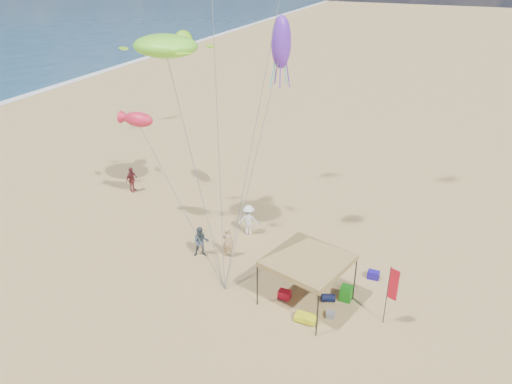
{
  "coord_description": "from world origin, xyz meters",
  "views": [
    {
      "loc": [
        7.99,
        -15.65,
        14.08
      ],
      "look_at": [
        0.0,
        3.0,
        4.0
      ],
      "focal_mm": 34.32,
      "sensor_mm": 36.0,
      "label": 1
    }
  ],
  "objects_px": {
    "chair_green": "(346,293)",
    "person_near_b": "(201,242)",
    "cooler_red": "(284,294)",
    "beach_cart": "(306,318)",
    "person_near_a": "(228,242)",
    "canopy_tent": "(309,240)",
    "cooler_blue": "(373,275)",
    "person_far_a": "(132,180)",
    "feather_flag": "(392,287)",
    "person_near_c": "(249,220)",
    "chair_yellow": "(286,263)"
  },
  "relations": [
    {
      "from": "cooler_blue",
      "to": "chair_yellow",
      "type": "height_order",
      "value": "chair_yellow"
    },
    {
      "from": "canopy_tent",
      "to": "cooler_blue",
      "type": "height_order",
      "value": "canopy_tent"
    },
    {
      "from": "feather_flag",
      "to": "person_far_a",
      "type": "distance_m",
      "value": 18.46
    },
    {
      "from": "feather_flag",
      "to": "beach_cart",
      "type": "xyz_separation_m",
      "value": [
        -3.16,
        -1.17,
        -1.72
      ]
    },
    {
      "from": "feather_flag",
      "to": "chair_yellow",
      "type": "bearing_deg",
      "value": 158.37
    },
    {
      "from": "chair_green",
      "to": "person_near_b",
      "type": "bearing_deg",
      "value": 175.87
    },
    {
      "from": "person_far_a",
      "to": "feather_flag",
      "type": "bearing_deg",
      "value": -105.57
    },
    {
      "from": "person_near_a",
      "to": "cooler_red",
      "type": "bearing_deg",
      "value": 139.91
    },
    {
      "from": "cooler_red",
      "to": "person_near_b",
      "type": "bearing_deg",
      "value": 163.26
    },
    {
      "from": "canopy_tent",
      "to": "person_near_b",
      "type": "bearing_deg",
      "value": 167.26
    },
    {
      "from": "canopy_tent",
      "to": "cooler_blue",
      "type": "bearing_deg",
      "value": 49.79
    },
    {
      "from": "canopy_tent",
      "to": "beach_cart",
      "type": "xyz_separation_m",
      "value": [
        0.42,
        -1.29,
        -2.98
      ]
    },
    {
      "from": "feather_flag",
      "to": "person_near_a",
      "type": "height_order",
      "value": "feather_flag"
    },
    {
      "from": "cooler_blue",
      "to": "person_far_a",
      "type": "height_order",
      "value": "person_far_a"
    },
    {
      "from": "chair_green",
      "to": "person_near_a",
      "type": "bearing_deg",
      "value": 170.71
    },
    {
      "from": "beach_cart",
      "to": "person_near_c",
      "type": "bearing_deg",
      "value": 132.52
    },
    {
      "from": "chair_green",
      "to": "person_near_a",
      "type": "height_order",
      "value": "person_near_a"
    },
    {
      "from": "chair_yellow",
      "to": "cooler_blue",
      "type": "bearing_deg",
      "value": 12.76
    },
    {
      "from": "cooler_blue",
      "to": "person_far_a",
      "type": "relative_size",
      "value": 0.32
    },
    {
      "from": "cooler_red",
      "to": "canopy_tent",
      "type": "bearing_deg",
      "value": 9.99
    },
    {
      "from": "cooler_red",
      "to": "beach_cart",
      "type": "height_order",
      "value": "cooler_red"
    },
    {
      "from": "cooler_red",
      "to": "person_far_a",
      "type": "relative_size",
      "value": 0.32
    },
    {
      "from": "feather_flag",
      "to": "person_near_b",
      "type": "height_order",
      "value": "feather_flag"
    },
    {
      "from": "person_near_a",
      "to": "person_near_c",
      "type": "xyz_separation_m",
      "value": [
        0.07,
        2.43,
        0.02
      ]
    },
    {
      "from": "feather_flag",
      "to": "person_near_b",
      "type": "relative_size",
      "value": 1.73
    },
    {
      "from": "feather_flag",
      "to": "person_near_c",
      "type": "distance_m",
      "value": 9.42
    },
    {
      "from": "feather_flag",
      "to": "chair_green",
      "type": "distance_m",
      "value": 2.67
    },
    {
      "from": "person_near_a",
      "to": "canopy_tent",
      "type": "bearing_deg",
      "value": 146.54
    },
    {
      "from": "cooler_red",
      "to": "person_near_b",
      "type": "xyz_separation_m",
      "value": [
        -5.07,
        1.53,
        0.64
      ]
    },
    {
      "from": "cooler_red",
      "to": "beach_cart",
      "type": "distance_m",
      "value": 1.77
    },
    {
      "from": "chair_green",
      "to": "cooler_red",
      "type": "bearing_deg",
      "value": -159.19
    },
    {
      "from": "chair_green",
      "to": "person_far_a",
      "type": "height_order",
      "value": "person_far_a"
    },
    {
      "from": "chair_yellow",
      "to": "person_near_a",
      "type": "distance_m",
      "value": 3.13
    },
    {
      "from": "person_near_b",
      "to": "person_far_a",
      "type": "xyz_separation_m",
      "value": [
        -7.73,
        4.79,
        0.01
      ]
    },
    {
      "from": "person_far_a",
      "to": "cooler_blue",
      "type": "bearing_deg",
      "value": -97.07
    },
    {
      "from": "person_near_b",
      "to": "person_near_c",
      "type": "distance_m",
      "value": 3.21
    },
    {
      "from": "chair_green",
      "to": "person_near_b",
      "type": "distance_m",
      "value": 7.68
    },
    {
      "from": "canopy_tent",
      "to": "person_near_b",
      "type": "xyz_separation_m",
      "value": [
        -6.02,
        1.36,
        -2.36
      ]
    },
    {
      "from": "canopy_tent",
      "to": "cooler_red",
      "type": "bearing_deg",
      "value": -170.01
    },
    {
      "from": "beach_cart",
      "to": "person_far_a",
      "type": "height_order",
      "value": "person_far_a"
    },
    {
      "from": "cooler_blue",
      "to": "beach_cart",
      "type": "distance_m",
      "value": 4.64
    },
    {
      "from": "cooler_blue",
      "to": "beach_cart",
      "type": "bearing_deg",
      "value": -115.8
    },
    {
      "from": "chair_yellow",
      "to": "person_far_a",
      "type": "relative_size",
      "value": 0.42
    },
    {
      "from": "feather_flag",
      "to": "chair_yellow",
      "type": "xyz_separation_m",
      "value": [
        -5.24,
        2.08,
        -1.57
      ]
    },
    {
      "from": "canopy_tent",
      "to": "person_near_c",
      "type": "relative_size",
      "value": 3.42
    },
    {
      "from": "person_near_a",
      "to": "person_near_b",
      "type": "xyz_separation_m",
      "value": [
        -1.27,
        -0.49,
        -0.03
      ]
    },
    {
      "from": "cooler_red",
      "to": "person_near_b",
      "type": "relative_size",
      "value": 0.33
    },
    {
      "from": "cooler_blue",
      "to": "person_near_a",
      "type": "height_order",
      "value": "person_near_a"
    },
    {
      "from": "beach_cart",
      "to": "person_near_a",
      "type": "bearing_deg",
      "value": 148.77
    },
    {
      "from": "beach_cart",
      "to": "person_far_a",
      "type": "relative_size",
      "value": 0.54
    }
  ]
}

